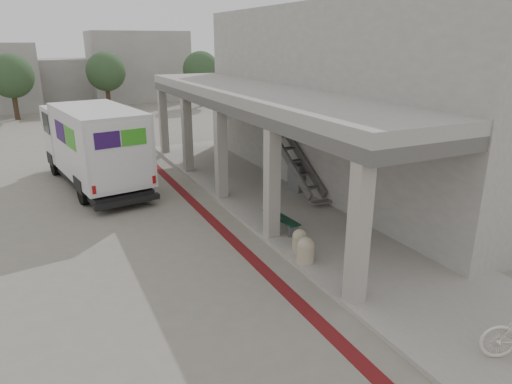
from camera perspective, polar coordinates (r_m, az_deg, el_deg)
ground at (r=12.66m, az=-5.54°, el=-8.34°), size 120.00×120.00×0.00m
bike_lane_stripe at (r=14.68m, az=-4.63°, el=-4.39°), size 0.35×40.00×0.01m
sidewalk at (r=14.36m, az=9.61°, el=-4.90°), size 4.40×28.00×0.12m
transit_building at (r=18.66m, az=9.34°, el=11.17°), size 7.60×17.00×7.00m
distant_backdrop at (r=46.64m, az=-25.33°, el=13.09°), size 28.00×10.00×6.50m
tree_left at (r=38.75m, az=-28.31°, el=12.63°), size 3.20×3.20×4.80m
tree_mid at (r=41.14m, az=-18.27°, el=14.08°), size 3.20×3.20×4.80m
tree_right at (r=42.06m, az=-6.89°, el=14.92°), size 3.20×3.20×4.80m
fedex_truck at (r=19.51m, az=-19.73°, el=5.70°), size 3.45×7.93×3.27m
bench at (r=14.16m, az=3.15°, el=-3.52°), size 0.47×1.68×0.39m
bollard_near at (r=12.74m, az=5.52°, el=-5.99°), size 0.42×0.42×0.64m
bollard_far at (r=12.14m, az=6.22°, el=-7.17°), size 0.46×0.46×0.69m
utility_cabinet at (r=17.70m, az=5.23°, el=1.85°), size 0.61×0.73×1.07m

